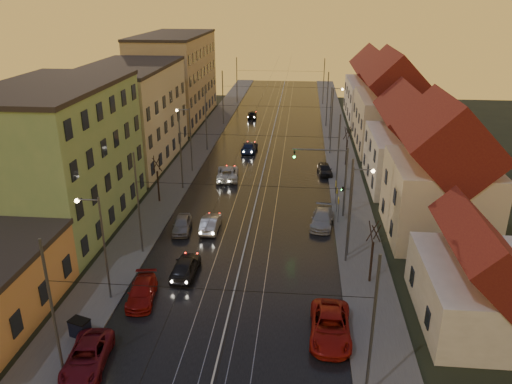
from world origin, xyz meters
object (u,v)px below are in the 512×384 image
(driving_car_0, at_px, (185,266))
(dumpster, at_px, (80,328))
(street_lamp_2, at_px, (188,134))
(parked_left_2, at_px, (142,292))
(traffic_light_mast, at_px, (335,173))
(parked_left_3, at_px, (182,224))
(street_lamp_0, at_px, (99,239))
(driving_car_1, at_px, (211,223))
(driving_car_2, at_px, (228,173))
(parked_left_1, at_px, (87,357))
(parked_right_0, at_px, (330,326))
(street_lamp_3, at_px, (333,108))
(driving_car_4, at_px, (252,115))
(parked_right_2, at_px, (325,169))
(street_lamp_1, at_px, (355,203))
(parked_right_1, at_px, (322,219))
(driving_car_3, at_px, (249,147))

(driving_car_0, xyz_separation_m, dumpster, (-5.02, -8.22, -0.06))
(street_lamp_2, bearing_deg, parked_left_2, -84.63)
(traffic_light_mast, xyz_separation_m, parked_left_3, (-14.19, -4.55, -3.91))
(street_lamp_2, bearing_deg, street_lamp_0, -90.00)
(driving_car_1, relative_size, driving_car_2, 0.80)
(street_lamp_2, xyz_separation_m, parked_left_2, (2.62, -27.89, -4.23))
(street_lamp_0, bearing_deg, driving_car_0, 37.39)
(parked_left_3, bearing_deg, dumpster, -106.74)
(parked_left_1, distance_m, dumpster, 2.97)
(parked_left_2, relative_size, parked_left_3, 1.12)
(parked_left_2, distance_m, parked_right_0, 13.68)
(street_lamp_2, bearing_deg, street_lamp_3, 41.31)
(traffic_light_mast, bearing_deg, driving_car_1, -160.60)
(street_lamp_0, relative_size, dumpster, 6.67)
(parked_right_0, bearing_deg, street_lamp_3, 88.92)
(driving_car_4, bearing_deg, parked_right_2, 107.90)
(parked_left_1, xyz_separation_m, dumpster, (-1.54, 2.54, 0.02))
(street_lamp_3, relative_size, parked_right_2, 2.08)
(driving_car_4, relative_size, dumpster, 3.28)
(street_lamp_1, bearing_deg, parked_left_1, -138.17)
(driving_car_2, relative_size, parked_left_1, 1.09)
(parked_left_1, height_order, parked_right_1, parked_right_1)
(parked_left_2, bearing_deg, parked_left_1, -106.48)
(street_lamp_2, height_order, traffic_light_mast, street_lamp_2)
(traffic_light_mast, bearing_deg, parked_left_1, -124.20)
(street_lamp_3, distance_m, parked_left_3, 36.21)
(traffic_light_mast, bearing_deg, driving_car_3, 116.64)
(parked_right_0, relative_size, parked_right_2, 1.46)
(street_lamp_1, bearing_deg, parked_right_2, 94.19)
(parked_right_1, bearing_deg, driving_car_4, 111.52)
(street_lamp_3, distance_m, driving_car_2, 22.78)
(parked_left_1, height_order, parked_left_3, parked_left_3)
(street_lamp_3, xyz_separation_m, parked_left_3, (-15.30, -32.55, -4.20))
(driving_car_3, distance_m, parked_left_3, 25.92)
(street_lamp_3, relative_size, parked_left_2, 1.77)
(parked_right_1, relative_size, dumpster, 4.06)
(parked_left_2, bearing_deg, parked_right_2, 56.20)
(driving_car_3, bearing_deg, traffic_light_mast, 118.03)
(street_lamp_0, distance_m, street_lamp_2, 28.00)
(street_lamp_2, height_order, parked_left_1, street_lamp_2)
(driving_car_4, relative_size, parked_right_0, 0.70)
(parked_left_1, bearing_deg, driving_car_4, 80.44)
(traffic_light_mast, xyz_separation_m, parked_left_2, (-14.47, -15.89, -3.94))
(street_lamp_1, xyz_separation_m, street_lamp_3, (0.00, 36.00, 0.00))
(street_lamp_3, relative_size, driving_car_3, 1.65)
(street_lamp_2, distance_m, parked_left_2, 28.34)
(parked_right_2, bearing_deg, parked_left_1, -120.24)
(street_lamp_1, relative_size, street_lamp_2, 1.00)
(driving_car_4, distance_m, parked_left_1, 64.16)
(traffic_light_mast, xyz_separation_m, driving_car_3, (-10.59, 21.12, -3.90))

